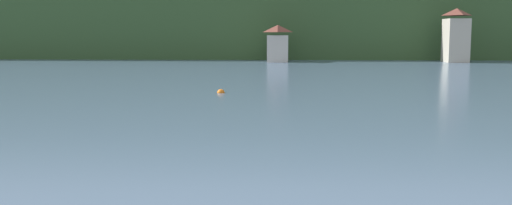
{
  "coord_description": "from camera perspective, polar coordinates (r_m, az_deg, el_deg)",
  "views": [
    {
      "loc": [
        1.21,
        21.2,
        4.35
      ],
      "look_at": [
        0.0,
        44.69,
        1.5
      ],
      "focal_mm": 40.13,
      "sensor_mm": 36.0,
      "label": 1
    }
  ],
  "objects": [
    {
      "name": "shore_building_westcentral",
      "position": [
        91.73,
        19.3,
        6.27
      ],
      "size": [
        3.27,
        4.64,
        8.08
      ],
      "color": "#BCB29E",
      "rests_on": "ground_plane"
    },
    {
      "name": "wooded_hillside",
      "position": [
        125.38,
        5.67,
        8.82
      ],
      "size": [
        352.0,
        55.72,
        36.43
      ],
      "color": "#38562D",
      "rests_on": "ground_plane"
    },
    {
      "name": "mooring_buoy_near",
      "position": [
        42.03,
        -3.52,
        0.97
      ],
      "size": [
        0.56,
        0.56,
        0.56
      ],
      "primitive_type": "sphere",
      "color": "orange",
      "rests_on": "ground_plane"
    },
    {
      "name": "shore_building_west",
      "position": [
        88.45,
        2.18,
        5.86
      ],
      "size": [
        3.33,
        5.38,
        5.62
      ],
      "color": "beige",
      "rests_on": "ground_plane"
    }
  ]
}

